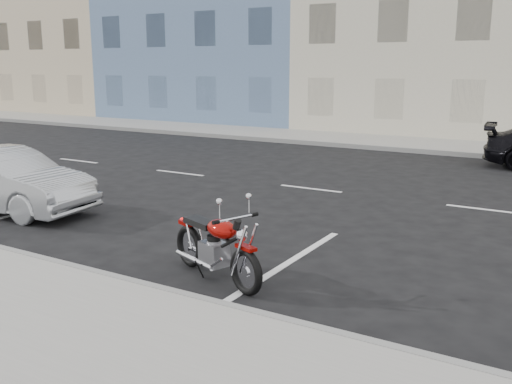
% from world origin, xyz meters
% --- Properties ---
extents(ground, '(120.00, 120.00, 0.00)m').
position_xyz_m(ground, '(0.00, 0.00, 0.00)').
color(ground, black).
rests_on(ground, ground).
extents(sidewalk_far, '(80.00, 3.40, 0.15)m').
position_xyz_m(sidewalk_far, '(-5.00, 8.70, 0.07)').
color(sidewalk_far, gray).
rests_on(sidewalk_far, ground).
extents(curb_far, '(80.00, 0.12, 0.16)m').
position_xyz_m(curb_far, '(-5.00, 7.00, 0.08)').
color(curb_far, gray).
rests_on(curb_far, ground).
extents(bldg_far_west, '(12.00, 12.00, 12.00)m').
position_xyz_m(bldg_far_west, '(-26.00, 16.30, 6.00)').
color(bldg_far_west, '#BEAC8C').
rests_on(bldg_far_west, ground).
extents(bldg_blue, '(12.00, 12.00, 13.00)m').
position_xyz_m(bldg_blue, '(-14.00, 16.30, 6.50)').
color(bldg_blue, slate).
rests_on(bldg_blue, ground).
extents(bldg_cream, '(12.00, 12.00, 11.50)m').
position_xyz_m(bldg_cream, '(-2.00, 16.30, 5.75)').
color(bldg_cream, beige).
rests_on(bldg_cream, ground).
extents(motorcycle, '(1.90, 0.92, 1.00)m').
position_xyz_m(motorcycle, '(0.12, -6.35, 0.46)').
color(motorcycle, black).
rests_on(motorcycle, ground).
extents(sedan_silver, '(3.98, 1.71, 1.28)m').
position_xyz_m(sedan_silver, '(-6.38, -5.15, 0.64)').
color(sedan_silver, '#A8ABAF').
rests_on(sedan_silver, ground).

